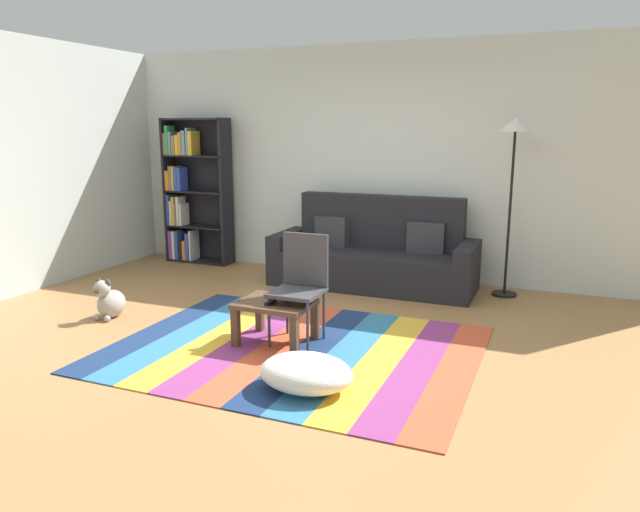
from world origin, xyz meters
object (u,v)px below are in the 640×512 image
Objects in this scene: couch at (374,256)px; folding_chair at (301,279)px; dog at (110,301)px; coffee_table at (276,309)px; tv_remote at (271,302)px; pouf at (306,373)px; standing_lamp at (514,148)px; bookshelf at (191,193)px.

folding_chair is (-0.03, -1.94, 0.20)m from couch.
dog is (-1.94, -2.07, -0.18)m from couch.
coffee_table is 0.11m from tv_remote.
dog is (-2.35, 0.75, 0.03)m from pouf.
couch is 1.22× the size of standing_lamp.
bookshelf is at bearing 135.69° from coffee_table.
folding_chair reaches higher than dog.
folding_chair is (1.91, 0.13, 0.37)m from dog.
couch is 15.07× the size of tv_remote.
couch is 3.73× the size of coffee_table.
dog is 0.44× the size of folding_chair.
dog is 4.25m from standing_lamp.
dog is 2.65× the size of tv_remote.
folding_chair is at bearing 48.79° from tv_remote.
couch is at bearing 144.52° from folding_chair.
dog reaches higher than coffee_table.
bookshelf is 12.47× the size of tv_remote.
dog reaches higher than pouf.
standing_lamp is at bearing 33.41° from dog.
bookshelf is 4.71× the size of dog.
folding_chair is (0.17, 0.22, 0.16)m from tv_remote.
dog is at bearing 179.69° from coffee_table.
folding_chair is (0.16, 0.14, 0.24)m from coffee_table.
tv_remote is at bearing -2.83° from dog.
tv_remote is (2.41, -2.44, -0.54)m from bookshelf.
dog is 0.21× the size of standing_lamp.
dog is at bearing 162.30° from pouf.
couch reaches higher than tv_remote.
standing_lamp is (1.41, 0.14, 1.21)m from couch.
standing_lamp reaches higher than folding_chair.
bookshelf reaches higher than tv_remote.
coffee_table is 1.75m from dog.
bookshelf is 2.56m from dog.
standing_lamp is (4.03, -0.14, 0.63)m from bookshelf.
tv_remote is at bearing -125.07° from standing_lamp.
coffee_table is at bearing -95.34° from couch.
couch is 2.69m from bookshelf.
coffee_table is at bearing 81.34° from tv_remote.
dog is (0.67, -2.35, -0.76)m from bookshelf.
bookshelf reaches higher than coffee_table.
dog is at bearing -146.59° from standing_lamp.
standing_lamp is (1.61, 2.22, 1.25)m from coffee_table.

